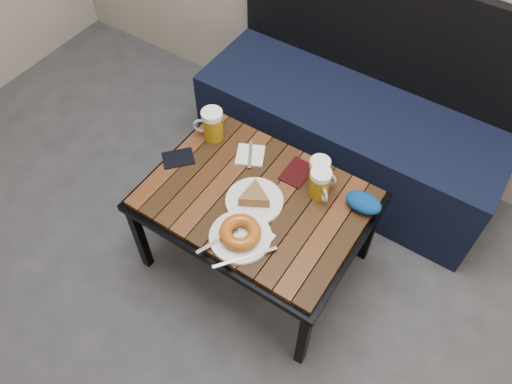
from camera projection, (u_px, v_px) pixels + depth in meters
The scene contains 12 objects.
bench at pixel (350, 129), 2.35m from camera, with size 1.40×0.50×0.95m.
cafe_table at pixel (256, 203), 1.90m from camera, with size 0.84×0.62×0.47m.
beer_mug_left at pixel (212, 124), 1.99m from camera, with size 0.13×0.11×0.14m.
beer_mug_centre at pixel (320, 172), 1.85m from camera, with size 0.11×0.08×0.12m.
beer_mug_right at pixel (320, 184), 1.82m from camera, with size 0.11×0.10×0.12m.
plate_pie at pixel (254, 198), 1.83m from camera, with size 0.21×0.21×0.06m.
plate_bagel at pixel (240, 234), 1.73m from camera, with size 0.25×0.27×0.06m.
napkin_left at pixel (250, 155), 1.98m from camera, with size 0.14×0.14×0.01m.
napkin_right at pixel (251, 236), 1.75m from camera, with size 0.15×0.13×0.01m.
passport_navy at pixel (178, 158), 1.97m from camera, with size 0.09×0.12×0.01m, color black.
passport_burgundy at pixel (297, 173), 1.93m from camera, with size 0.10×0.13×0.01m, color black.
knit_pouch at pixel (364, 203), 1.81m from camera, with size 0.14×0.09×0.06m, color #040875.
Camera 1 is at (0.49, 0.14, 1.97)m, focal length 35.00 mm.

